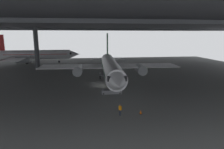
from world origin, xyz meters
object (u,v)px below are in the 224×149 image
object	(u,v)px
crew_worker_by_stairs	(109,84)
airplane_distant	(33,55)
traffic_cone_orange	(141,112)
crew_worker_near_nose	(120,109)
airplane_main	(110,67)
boarding_stairs	(111,90)

from	to	relation	value
crew_worker_by_stairs	airplane_distant	bearing A→B (deg)	121.78
airplane_distant	traffic_cone_orange	world-z (taller)	airplane_distant
crew_worker_near_nose	crew_worker_by_stairs	size ratio (longest dim) A/B	1.06
traffic_cone_orange	airplane_main	bearing A→B (deg)	94.91
airplane_main	airplane_distant	xyz separation A→B (m)	(-26.94, 34.89, -0.06)
airplane_main	traffic_cone_orange	distance (m)	21.16
crew_worker_by_stairs	traffic_cone_orange	world-z (taller)	crew_worker_by_stairs
boarding_stairs	traffic_cone_orange	world-z (taller)	boarding_stairs
boarding_stairs	crew_worker_by_stairs	distance (m)	3.71
airplane_main	airplane_distant	distance (m)	44.08
crew_worker_near_nose	airplane_distant	bearing A→B (deg)	114.67
airplane_main	crew_worker_by_stairs	bearing A→B (deg)	-100.38
crew_worker_near_nose	traffic_cone_orange	bearing A→B (deg)	3.93
crew_worker_near_nose	traffic_cone_orange	xyz separation A→B (m)	(3.04, 0.21, -0.65)
boarding_stairs	airplane_distant	bearing A→B (deg)	119.70
boarding_stairs	crew_worker_near_nose	bearing A→B (deg)	-90.59
crew_worker_by_stairs	crew_worker_near_nose	bearing A→B (deg)	-90.14
crew_worker_by_stairs	airplane_distant	distance (m)	48.91
airplane_main	boarding_stairs	size ratio (longest dim) A/B	7.96
boarding_stairs	crew_worker_near_nose	world-z (taller)	boarding_stairs
crew_worker_near_nose	boarding_stairs	bearing A→B (deg)	89.41
crew_worker_by_stairs	airplane_distant	size ratio (longest dim) A/B	0.04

